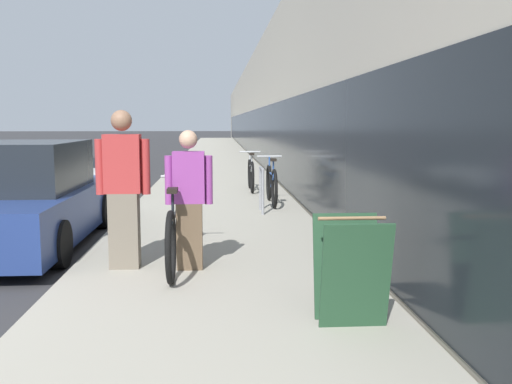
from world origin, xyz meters
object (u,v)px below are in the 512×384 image
at_px(person_bystander, 123,189).
at_px(bike_rack_hoop, 262,185).
at_px(sandwich_board_sign, 351,270).
at_px(cruiser_bike_middle, 251,174).
at_px(vintage_roadster_curbside, 100,180).
at_px(person_rider, 189,200).
at_px(cruiser_bike_nearest, 272,184).
at_px(tandem_bicycle, 177,228).
at_px(parked_sedan_curbside, 21,200).

bearing_deg(person_bystander, bike_rack_hoop, 64.21).
xyz_separation_m(person_bystander, sandwich_board_sign, (2.16, -1.98, -0.45)).
height_order(cruiser_bike_middle, vintage_roadster_curbside, cruiser_bike_middle).
distance_m(person_rider, bike_rack_hoop, 4.17).
height_order(cruiser_bike_nearest, sandwich_board_sign, cruiser_bike_nearest).
distance_m(tandem_bicycle, bike_rack_hoop, 3.89).
bearing_deg(cruiser_bike_middle, parked_sedan_curbside, -124.01).
xyz_separation_m(person_rider, vintage_roadster_curbside, (-2.53, 7.60, -0.53)).
xyz_separation_m(person_bystander, cruiser_bike_middle, (1.89, 7.28, -0.51)).
bearing_deg(vintage_roadster_curbside, tandem_bicycle, -71.95).
relative_size(person_bystander, bike_rack_hoop, 2.13).
bearing_deg(person_bystander, tandem_bicycle, 21.86).
distance_m(tandem_bicycle, cruiser_bike_middle, 7.17).
height_order(tandem_bicycle, vintage_roadster_curbside, tandem_bicycle).
distance_m(person_rider, cruiser_bike_middle, 7.49).
xyz_separation_m(cruiser_bike_middle, sandwich_board_sign, (0.27, -9.26, 0.05)).
bearing_deg(bike_rack_hoop, tandem_bicycle, -109.55).
relative_size(cruiser_bike_middle, vintage_roadster_curbside, 0.41).
distance_m(cruiser_bike_nearest, sandwich_board_sign, 6.95).
height_order(tandem_bicycle, parked_sedan_curbside, parked_sedan_curbside).
bearing_deg(tandem_bicycle, person_bystander, -158.14).
relative_size(person_bystander, cruiser_bike_middle, 1.03).
bearing_deg(person_rider, bike_rack_hoop, 74.12).
xyz_separation_m(person_bystander, parked_sedan_curbside, (-1.77, 1.86, -0.35)).
xyz_separation_m(bike_rack_hoop, sandwich_board_sign, (0.28, -5.88, -0.06)).
relative_size(cruiser_bike_middle, parked_sedan_curbside, 0.39).
bearing_deg(vintage_roadster_curbside, person_rider, -71.58).
distance_m(parked_sedan_curbside, vintage_roadster_curbside, 5.64).
height_order(sandwich_board_sign, vintage_roadster_curbside, sandwich_board_sign).
bearing_deg(cruiser_bike_middle, tandem_bicycle, -100.50).
height_order(person_bystander, cruiser_bike_nearest, person_bystander).
bearing_deg(vintage_roadster_curbside, bike_rack_hoop, -44.44).
distance_m(person_rider, person_bystander, 0.76).
distance_m(bike_rack_hoop, cruiser_bike_nearest, 1.12).
bearing_deg(person_rider, cruiser_bike_nearest, 74.32).
height_order(cruiser_bike_middle, parked_sedan_curbside, parked_sedan_curbside).
xyz_separation_m(person_rider, parked_sedan_curbside, (-2.52, 1.96, -0.24)).
bearing_deg(cruiser_bike_nearest, tandem_bicycle, -108.53).
bearing_deg(sandwich_board_sign, cruiser_bike_middle, 91.69).
relative_size(tandem_bicycle, sandwich_board_sign, 2.99).
bearing_deg(person_rider, person_bystander, 172.14).
bearing_deg(bike_rack_hoop, cruiser_bike_middle, 89.91).
distance_m(cruiser_bike_middle, vintage_roadster_curbside, 3.68).
height_order(cruiser_bike_nearest, vintage_roadster_curbside, cruiser_bike_nearest).
bearing_deg(cruiser_bike_nearest, parked_sedan_curbside, -141.71).
relative_size(cruiser_bike_middle, sandwich_board_sign, 1.94).
relative_size(tandem_bicycle, person_bystander, 1.49).
height_order(bike_rack_hoop, cruiser_bike_nearest, cruiser_bike_nearest).
distance_m(cruiser_bike_nearest, parked_sedan_curbside, 5.02).
bearing_deg(sandwich_board_sign, tandem_bicycle, 125.54).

